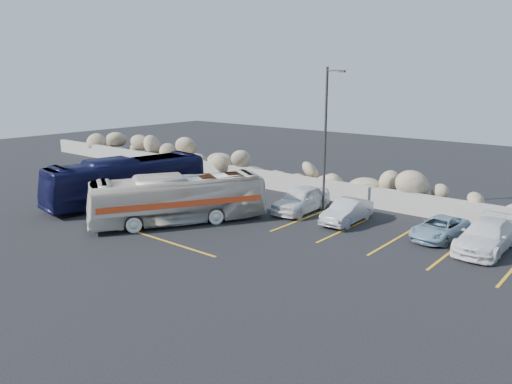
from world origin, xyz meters
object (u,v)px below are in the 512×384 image
Objects in this scene: tour_coach at (127,180)px; car_c at (486,236)px; car_a at (301,199)px; car_b at (347,211)px; car_d at (440,228)px; lamppost at (326,136)px; vintage_bus at (178,199)px.

tour_coach is 2.18× the size of car_c.
tour_coach is at bearing -164.92° from car_c.
car_a is 0.94× the size of car_c.
car_d is (4.68, 0.49, -0.10)m from car_b.
lamppost is 7.88m from car_d.
tour_coach is (-10.20, -5.97, -2.92)m from lamppost.
tour_coach is 2.70× the size of car_d.
vintage_bus is at bearing -124.68° from car_a.
lamppost is 12.17m from tour_coach.
vintage_bus is 8.85m from car_b.
car_b is 1.01× the size of car_d.
car_c is at bearing 53.39° from vintage_bus.
car_c is (19.24, 4.88, -0.72)m from tour_coach.
car_a is at bearing 174.49° from car_b.
car_b is (2.18, -1.24, -3.68)m from lamppost.
lamppost is 4.46m from car_b.
car_b is at bearing 29.34° from tour_coach.
car_d is at bearing 172.08° from car_c.
lamppost is at bearing 148.95° from car_b.
car_a is at bearing -179.53° from car_c.
vintage_bus reaches higher than car_d.
car_d is (-2.17, 0.33, -0.15)m from car_c.
lamppost is 0.88× the size of vintage_bus.
tour_coach is 17.87m from car_d.
vintage_bus is 2.49× the size of car_d.
vintage_bus is (-4.60, -6.89, -3.02)m from lamppost.
lamppost reaches higher than car_d.
car_c is 1.24× the size of car_d.
lamppost reaches higher than car_a.
car_b is at bearing -29.63° from lamppost.
car_b is at bearing -177.87° from car_c.
car_b is (12.39, 4.72, -0.77)m from tour_coach.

